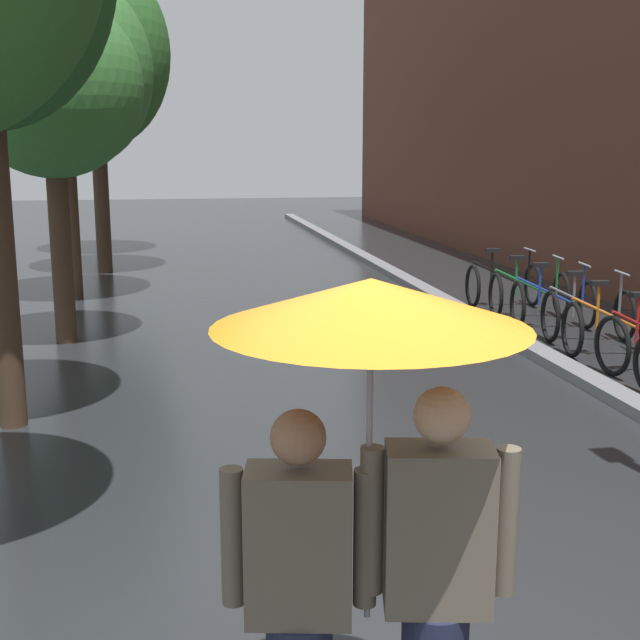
# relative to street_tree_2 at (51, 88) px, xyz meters

# --- Properties ---
(kerb_strip) EXTENTS (0.30, 36.00, 0.12)m
(kerb_strip) POSITION_rel_street_tree_2_xyz_m (5.88, 1.74, -3.24)
(kerb_strip) COLOR slate
(kerb_strip) RESTS_ON ground
(street_tree_2) EXTENTS (2.31, 2.31, 4.49)m
(street_tree_2) POSITION_rel_street_tree_2_xyz_m (0.00, 0.00, 0.00)
(street_tree_2) COLOR #473323
(street_tree_2) RESTS_ON ground
(street_tree_3) EXTENTS (2.93, 2.93, 5.44)m
(street_tree_3) POSITION_rel_street_tree_2_xyz_m (-0.20, 3.48, 0.49)
(street_tree_3) COLOR #473323
(street_tree_3) RESTS_ON ground
(street_tree_4) EXTENTS (2.99, 2.99, 6.30)m
(street_tree_4) POSITION_rel_street_tree_2_xyz_m (0.09, 6.50, 1.09)
(street_tree_4) COLOR #473323
(street_tree_4) RESTS_ON ground
(street_tree_5) EXTENTS (3.08, 3.08, 6.22)m
(street_tree_5) POSITION_rel_street_tree_2_xyz_m (-0.18, 9.84, 1.09)
(street_tree_5) COLOR #473323
(street_tree_5) RESTS_ON ground
(parked_bicycle_4) EXTENTS (1.15, 0.82, 0.96)m
(parked_bicycle_4) POSITION_rel_street_tree_2_xyz_m (6.80, -2.05, -2.92)
(parked_bicycle_4) COLOR black
(parked_bicycle_4) RESTS_ON ground
(parked_bicycle_5) EXTENTS (1.16, 0.83, 0.96)m
(parked_bicycle_5) POSITION_rel_street_tree_2_xyz_m (6.89, -1.23, -2.92)
(parked_bicycle_5) COLOR black
(parked_bicycle_5) RESTS_ON ground
(parked_bicycle_6) EXTENTS (1.17, 0.84, 0.96)m
(parked_bicycle_6) POSITION_rel_street_tree_2_xyz_m (6.80, -0.39, -2.92)
(parked_bicycle_6) COLOR black
(parked_bicycle_6) RESTS_ON ground
(parked_bicycle_7) EXTENTS (1.15, 0.82, 0.96)m
(parked_bicycle_7) POSITION_rel_street_tree_2_xyz_m (6.79, 0.43, -2.92)
(parked_bicycle_7) COLOR black
(parked_bicycle_7) RESTS_ON ground
(parked_bicycle_8) EXTENTS (1.11, 0.75, 0.96)m
(parked_bicycle_8) POSITION_rel_street_tree_2_xyz_m (6.77, 1.37, -2.92)
(parked_bicycle_8) COLOR black
(parked_bicycle_8) RESTS_ON ground
(couple_under_umbrella) EXTENTS (1.16, 1.16, 2.12)m
(couple_under_umbrella) POSITION_rel_street_tree_2_xyz_m (2.08, -8.61, -1.87)
(couple_under_umbrella) COLOR #1E233D
(couple_under_umbrella) RESTS_ON ground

